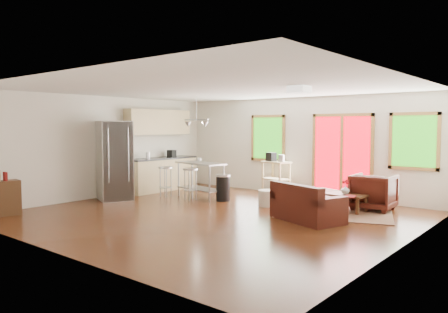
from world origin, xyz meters
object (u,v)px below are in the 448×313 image
Objects in this scene: island at (200,174)px; kitchen_cart at (276,166)px; coffee_table at (343,196)px; refrigerator at (115,160)px; armchair at (373,190)px; loveseat at (306,206)px; rug at (334,213)px; ottoman at (322,198)px.

kitchen_cart is (1.16, 1.72, 0.14)m from island.
kitchen_cart reaches higher than island.
refrigerator is at bearing -156.80° from coffee_table.
armchair is 0.79× the size of kitchen_cart.
loveseat is at bearing -11.71° from island.
kitchen_cart is (-2.35, 1.37, 0.76)m from rug.
island is 1.35× the size of kitchen_cart.
loveseat is 3.50m from island.
island is (-3.41, 0.71, 0.34)m from loveseat.
refrigerator is (-5.51, -2.70, 0.54)m from armchair.
loveseat is 2.63× the size of ottoman.
refrigerator is 1.75× the size of kitchen_cart.
rug is 2.05× the size of kitchen_cart.
ottoman is at bearing 125.45° from loveseat.
island is (-3.51, -0.35, 0.62)m from rug.
rug is 2.29× the size of coffee_table.
ottoman is (-0.56, 0.51, 0.19)m from rug.
armchair is 2.94m from kitchen_cart.
loveseat reaches higher than ottoman.
armchair is at bearing 49.85° from coffee_table.
coffee_table is 1.69× the size of ottoman.
kitchen_cart is at bearing 152.04° from loveseat.
refrigerator reaches higher than loveseat.
refrigerator is at bearing -159.37° from rug.
loveseat is 1.77× the size of armchair.
ottoman is 3.11m from island.
loveseat is at bearing 68.39° from armchair.
rug is 1.51× the size of island.
refrigerator is (-5.06, -2.17, 0.64)m from coffee_table.
rug is 1.06m from armchair.
island is (1.48, 1.53, -0.35)m from refrigerator.
ottoman is (-0.45, 1.56, -0.09)m from loveseat.
island is at bearing -172.47° from loveseat.
kitchen_cart reaches higher than coffee_table.
armchair is at bearing 16.41° from ottoman.
refrigerator reaches higher than island.
island reaches higher than ottoman.
loveseat is at bearing -95.51° from rug.
rug is 0.78m from ottoman.
ottoman is 0.30× the size of refrigerator.
rug is at bearing -102.79° from coffee_table.
island is at bearing -174.30° from rug.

